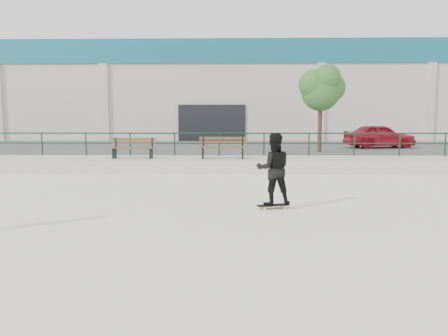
{
  "coord_description": "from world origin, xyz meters",
  "views": [
    {
      "loc": [
        1.67,
        -8.67,
        2.12
      ],
      "look_at": [
        1.42,
        2.0,
        0.92
      ],
      "focal_mm": 35.0,
      "sensor_mm": 36.0,
      "label": 1
    }
  ],
  "objects_px": {
    "standing_skater": "(274,169)",
    "red_car": "(379,136)",
    "skateboard": "(273,205)",
    "tree": "(321,87)",
    "bench_right": "(223,148)",
    "bench_left": "(133,148)"
  },
  "relations": [
    {
      "from": "standing_skater",
      "to": "red_car",
      "type": "bearing_deg",
      "value": -120.43
    },
    {
      "from": "skateboard",
      "to": "tree",
      "type": "bearing_deg",
      "value": 55.28
    },
    {
      "from": "tree",
      "to": "red_car",
      "type": "relative_size",
      "value": 1.08
    },
    {
      "from": "bench_right",
      "to": "red_car",
      "type": "bearing_deg",
      "value": 38.84
    },
    {
      "from": "bench_left",
      "to": "tree",
      "type": "relative_size",
      "value": 0.43
    },
    {
      "from": "tree",
      "to": "bench_right",
      "type": "bearing_deg",
      "value": -141.45
    },
    {
      "from": "red_car",
      "to": "standing_skater",
      "type": "relative_size",
      "value": 2.32
    },
    {
      "from": "skateboard",
      "to": "bench_left",
      "type": "bearing_deg",
      "value": 104.81
    },
    {
      "from": "red_car",
      "to": "skateboard",
      "type": "height_order",
      "value": "red_car"
    },
    {
      "from": "tree",
      "to": "skateboard",
      "type": "xyz_separation_m",
      "value": [
        -3.34,
        -11.55,
        -3.62
      ]
    },
    {
      "from": "red_car",
      "to": "bench_left",
      "type": "bearing_deg",
      "value": 110.61
    },
    {
      "from": "bench_left",
      "to": "bench_right",
      "type": "relative_size",
      "value": 0.94
    },
    {
      "from": "red_car",
      "to": "skateboard",
      "type": "xyz_separation_m",
      "value": [
        -7.35,
        -14.87,
        -1.1
      ]
    },
    {
      "from": "bench_left",
      "to": "red_car",
      "type": "bearing_deg",
      "value": 29.29
    },
    {
      "from": "red_car",
      "to": "tree",
      "type": "bearing_deg",
      "value": 120.77
    },
    {
      "from": "skateboard",
      "to": "red_car",
      "type": "bearing_deg",
      "value": 45.1
    },
    {
      "from": "bench_left",
      "to": "red_car",
      "type": "relative_size",
      "value": 0.47
    },
    {
      "from": "red_car",
      "to": "bench_right",
      "type": "bearing_deg",
      "value": 120.2
    },
    {
      "from": "bench_left",
      "to": "tree",
      "type": "distance_m",
      "value": 9.68
    },
    {
      "from": "bench_right",
      "to": "skateboard",
      "type": "relative_size",
      "value": 2.45
    },
    {
      "from": "standing_skater",
      "to": "tree",
      "type": "bearing_deg",
      "value": -110.26
    },
    {
      "from": "bench_left",
      "to": "skateboard",
      "type": "xyz_separation_m",
      "value": [
        5.15,
        -7.81,
        -0.85
      ]
    }
  ]
}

